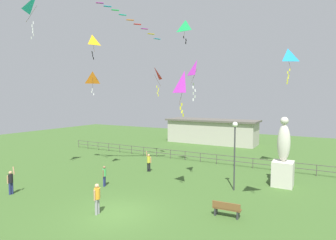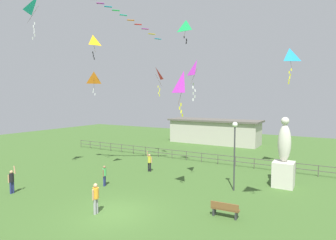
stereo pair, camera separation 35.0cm
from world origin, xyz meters
The scene contains 18 objects.
ground_plane centered at (0.00, 0.00, 0.00)m, with size 80.00×80.00×0.00m, color #3D6028.
statue_monument centered at (7.41, 9.80, 1.76)m, with size 1.43×1.43×5.05m.
lamppost centered at (4.60, 7.12, 3.44)m, with size 0.36×0.36×4.78m.
park_bench centered at (5.52, 2.57, 0.46)m, with size 1.53×0.52×0.85m.
person_0 centered at (-3.85, 3.37, 0.86)m, with size 0.28×0.44×1.50m.
person_1 centered at (-8.09, -0.98, 0.93)m, with size 0.30×0.48×1.85m.
person_2 centered at (-0.80, -0.57, 0.98)m, with size 0.32×0.52×1.71m.
person_3 centered at (-3.32, 8.40, 0.91)m, with size 0.48×0.29×1.81m.
kite_0 centered at (6.98, 14.20, 9.84)m, with size 1.24×1.10×2.95m.
kite_1 centered at (-9.19, 2.20, 13.23)m, with size 1.35×1.39×3.11m.
kite_3 centered at (-6.21, 4.83, 10.79)m, with size 0.89×0.90×1.90m.
kite_4 centered at (2.15, 4.23, 7.27)m, with size 0.85×0.93×2.83m.
kite_5 centered at (-0.02, 8.81, 12.07)m, with size 1.05×0.44×1.89m.
kite_6 centered at (-8.48, 7.11, 8.20)m, with size 0.87×0.92×2.15m.
kite_7 centered at (1.87, 6.78, 8.36)m, with size 0.93×0.88×2.87m.
kite_8 centered at (-5.05, 12.12, 8.71)m, with size 1.13×1.13×2.84m.
waterfront_railing centered at (-0.46, 14.00, 0.63)m, with size 36.00×0.06×0.95m.
pavilion_building centered at (-4.11, 26.00, 1.73)m, with size 13.01×4.38×3.40m.
Camera 2 is at (10.24, -11.49, 6.36)m, focal length 29.88 mm.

